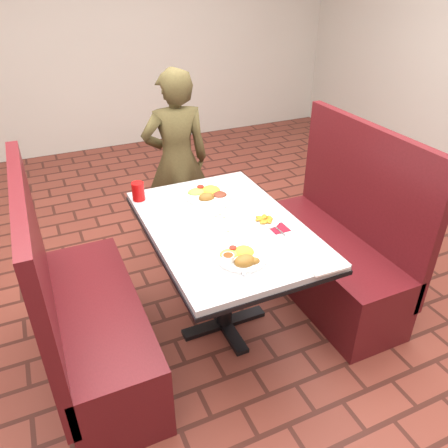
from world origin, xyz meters
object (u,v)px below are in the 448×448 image
(booth_bench_left, at_px, (89,323))
(plantain_plate, at_px, (265,220))
(dining_table, at_px, (224,239))
(near_dinner_plate, at_px, (241,255))
(booth_bench_right, at_px, (333,253))
(far_dinner_plate, at_px, (208,192))
(diner_person, at_px, (177,161))
(red_tumbler, at_px, (138,191))

(booth_bench_left, xyz_separation_m, plantain_plate, (1.01, -0.07, 0.43))
(dining_table, distance_m, near_dinner_plate, 0.37)
(dining_table, xyz_separation_m, booth_bench_right, (0.80, 0.00, -0.32))
(near_dinner_plate, bearing_deg, far_dinner_plate, 80.73)
(booth_bench_right, distance_m, far_dinner_plate, 0.94)
(plantain_plate, bearing_deg, near_dinner_plate, -136.05)
(dining_table, height_order, plantain_plate, plantain_plate)
(booth_bench_right, height_order, diner_person, diner_person)
(booth_bench_right, distance_m, plantain_plate, 0.73)
(near_dinner_plate, distance_m, plantain_plate, 0.39)
(booth_bench_right, bearing_deg, near_dinner_plate, -158.31)
(booth_bench_left, distance_m, far_dinner_plate, 1.02)
(dining_table, distance_m, booth_bench_left, 0.86)
(booth_bench_left, distance_m, diner_person, 1.45)
(booth_bench_right, height_order, far_dinner_plate, booth_bench_right)
(diner_person, bearing_deg, plantain_plate, 101.12)
(plantain_plate, bearing_deg, dining_table, 160.98)
(booth_bench_left, bearing_deg, near_dinner_plate, -25.02)
(dining_table, distance_m, diner_person, 1.08)
(booth_bench_left, bearing_deg, booth_bench_right, 0.00)
(booth_bench_left, height_order, diner_person, diner_person)
(diner_person, relative_size, near_dinner_plate, 5.63)
(booth_bench_left, height_order, far_dinner_plate, booth_bench_left)
(booth_bench_right, relative_size, far_dinner_plate, 4.09)
(near_dinner_plate, height_order, red_tumbler, red_tumbler)
(booth_bench_left, height_order, booth_bench_right, same)
(red_tumbler, bearing_deg, plantain_plate, -44.23)
(dining_table, relative_size, diner_person, 0.87)
(near_dinner_plate, bearing_deg, red_tumbler, 109.36)
(plantain_plate, distance_m, red_tumbler, 0.79)
(booth_bench_right, bearing_deg, booth_bench_left, 180.00)
(dining_table, relative_size, plantain_plate, 7.50)
(booth_bench_left, height_order, red_tumbler, booth_bench_left)
(dining_table, xyz_separation_m, diner_person, (0.10, 1.08, 0.04))
(diner_person, bearing_deg, dining_table, 90.15)
(booth_bench_left, bearing_deg, plantain_plate, -4.18)
(diner_person, relative_size, far_dinner_plate, 4.74)
(far_dinner_plate, bearing_deg, red_tumbler, 162.17)
(booth_bench_right, xyz_separation_m, diner_person, (-0.70, 1.08, 0.37))
(far_dinner_plate, bearing_deg, plantain_plate, -68.59)
(red_tumbler, bearing_deg, near_dinner_plate, -70.64)
(booth_bench_left, bearing_deg, far_dinner_plate, 22.38)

